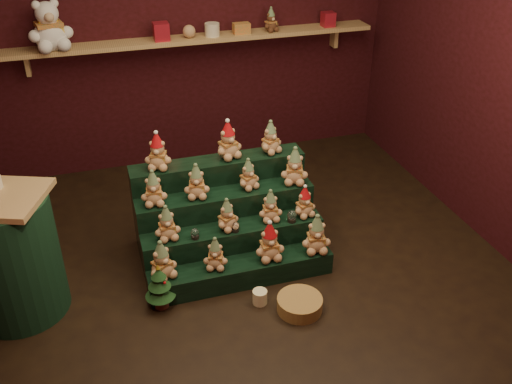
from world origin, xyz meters
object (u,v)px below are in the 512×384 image
object	(u,v)px
wicker_basket	(300,304)
side_table	(10,255)
snow_globe_b	(235,227)
mini_christmas_tree	(160,286)
snow_globe_a	(195,234)
white_bear	(48,19)
brown_bear	(271,20)
riser_tier_front	(242,272)
mug_right	(306,294)
snow_globe_c	(292,216)
mug_left	(260,297)

from	to	relation	value
wicker_basket	side_table	bearing A→B (deg)	162.07
snow_globe_b	mini_christmas_tree	size ratio (longest dim) A/B	0.22
snow_globe_a	snow_globe_b	distance (m)	0.31
snow_globe_b	white_bear	world-z (taller)	white_bear
white_bear	snow_globe_b	bearing A→B (deg)	-70.20
snow_globe_b	brown_bear	size ratio (longest dim) A/B	0.36
white_bear	side_table	bearing A→B (deg)	-115.22
white_bear	brown_bear	size ratio (longest dim) A/B	2.41
riser_tier_front	white_bear	world-z (taller)	white_bear
riser_tier_front	mini_christmas_tree	world-z (taller)	mini_christmas_tree
snow_globe_a	mug_right	xyz separation A→B (m)	(0.70, -0.49, -0.35)
riser_tier_front	snow_globe_c	size ratio (longest dim) A/B	14.66
snow_globe_a	side_table	xyz separation A→B (m)	(-1.27, 0.03, 0.06)
snow_globe_c	side_table	xyz separation A→B (m)	(-2.03, 0.03, 0.06)
white_bear	snow_globe_c	bearing A→B (deg)	-61.14
riser_tier_front	mug_right	distance (m)	0.51
riser_tier_front	white_bear	bearing A→B (deg)	119.53
mug_left	brown_bear	bearing A→B (deg)	70.02
riser_tier_front	white_bear	size ratio (longest dim) A/B	2.61
side_table	brown_bear	bearing A→B (deg)	58.14
side_table	wicker_basket	world-z (taller)	side_table
mug_right	mug_left	bearing A→B (deg)	169.48
snow_globe_a	snow_globe_c	xyz separation A→B (m)	(0.76, 0.00, 0.01)
mini_christmas_tree	brown_bear	xyz separation A→B (m)	(1.51, 2.10, 1.25)
snow_globe_a	mug_right	distance (m)	0.92
riser_tier_front	mini_christmas_tree	size ratio (longest dim) A/B	3.79
riser_tier_front	brown_bear	world-z (taller)	brown_bear
brown_bear	snow_globe_a	bearing A→B (deg)	-141.35
snow_globe_a	riser_tier_front	bearing A→B (deg)	-27.53
snow_globe_a	side_table	distance (m)	1.27
wicker_basket	brown_bear	xyz separation A→B (m)	(0.58, 2.43, 1.38)
snow_globe_b	side_table	world-z (taller)	side_table
wicker_basket	riser_tier_front	bearing A→B (deg)	126.42
mini_christmas_tree	white_bear	world-z (taller)	white_bear
side_table	snow_globe_c	bearing A→B (deg)	20.81
riser_tier_front	side_table	xyz separation A→B (m)	(-1.57, 0.19, 0.37)
snow_globe_c	wicker_basket	distance (m)	0.70
snow_globe_b	brown_bear	bearing A→B (deg)	64.37
snow_globe_a	side_table	world-z (taller)	side_table
wicker_basket	brown_bear	bearing A→B (deg)	76.59
riser_tier_front	mini_christmas_tree	bearing A→B (deg)	-171.99
side_table	mug_left	size ratio (longest dim) A/B	8.77
snow_globe_c	brown_bear	bearing A→B (deg)	76.75
mini_christmas_tree	mug_left	xyz separation A→B (m)	(0.69, -0.18, -0.13)
snow_globe_a	mini_christmas_tree	xyz separation A→B (m)	(-0.32, -0.25, -0.22)
mug_left	mug_right	world-z (taller)	mug_left
snow_globe_c	wicker_basket	xyz separation A→B (m)	(-0.14, -0.58, -0.36)
snow_globe_c	riser_tier_front	bearing A→B (deg)	-160.53
riser_tier_front	wicker_basket	xyz separation A→B (m)	(0.31, -0.42, -0.04)
snow_globe_a	mug_left	bearing A→B (deg)	-49.17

